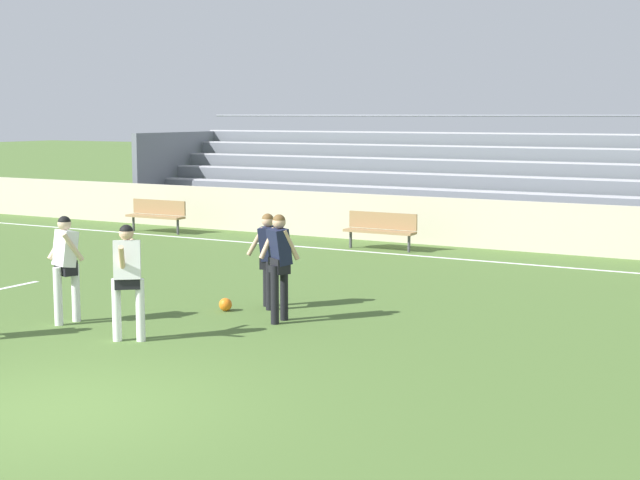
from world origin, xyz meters
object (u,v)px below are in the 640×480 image
at_px(player_dark_wide_left, 268,252).
at_px(player_white_dropping_back, 127,272).
at_px(bench_far_left, 381,227).
at_px(soccer_ball, 225,305).
at_px(player_white_overlapping, 66,259).
at_px(player_dark_challenging, 279,258).
at_px(bench_far_right, 157,213).
at_px(bleacher_stand, 527,182).

xyz_separation_m(player_dark_wide_left, player_white_dropping_back, (-0.53, -2.95, 0.06)).
relative_size(bench_far_left, player_white_dropping_back, 1.06).
relative_size(player_white_dropping_back, soccer_ball, 7.73).
distance_m(player_white_overlapping, soccer_ball, 2.72).
relative_size(player_dark_challenging, player_white_dropping_back, 1.01).
bearing_deg(player_dark_wide_left, bench_far_left, 100.16).
height_order(player_dark_wide_left, player_white_dropping_back, player_white_dropping_back).
bearing_deg(bench_far_right, soccer_ball, -45.19).
relative_size(bench_far_left, bench_far_right, 1.00).
height_order(player_dark_wide_left, player_white_overlapping, player_white_overlapping).
height_order(bleacher_stand, soccer_ball, bleacher_stand).
height_order(bench_far_right, player_white_overlapping, player_white_overlapping).
xyz_separation_m(bench_far_left, soccer_ball, (0.78, -7.71, -0.44)).
distance_m(bleacher_stand, player_white_overlapping, 14.84).
bearing_deg(player_dark_wide_left, bleacher_stand, 85.98).
height_order(player_white_overlapping, soccer_ball, player_white_overlapping).
height_order(bench_far_right, soccer_ball, bench_far_right).
bearing_deg(player_white_overlapping, soccer_ball, 50.05).
bearing_deg(player_white_dropping_back, bleacher_stand, 84.76).
bearing_deg(soccer_ball, bench_far_right, 134.81).
xyz_separation_m(player_dark_challenging, player_white_overlapping, (-2.87, -1.69, -0.01)).
bearing_deg(soccer_ball, player_dark_challenging, -12.59).
relative_size(player_dark_challenging, soccer_ball, 7.80).
bearing_deg(soccer_ball, bleacher_stand, 83.89).
distance_m(bleacher_stand, player_white_dropping_back, 15.03).
bearing_deg(player_white_overlapping, player_dark_challenging, 30.42).
xyz_separation_m(bench_far_left, player_dark_wide_left, (1.28, -7.16, 0.41)).
xyz_separation_m(bench_far_left, bench_far_right, (-6.87, 0.00, 0.00)).
height_order(bench_far_left, bench_far_right, same).
distance_m(bleacher_stand, player_dark_wide_left, 12.06).
relative_size(player_white_overlapping, soccer_ball, 7.72).
height_order(player_dark_challenging, player_dark_wide_left, player_dark_challenging).
relative_size(bench_far_right, player_dark_wide_left, 1.11).
relative_size(player_dark_wide_left, soccer_ball, 7.34).
distance_m(bleacher_stand, bench_far_left, 5.38).
height_order(bench_far_left, player_white_overlapping, player_white_overlapping).
relative_size(bench_far_left, soccer_ball, 8.18).
distance_m(bleacher_stand, soccer_ball, 12.71).
bearing_deg(bleacher_stand, bench_far_right, -151.63).
xyz_separation_m(bench_far_left, player_dark_challenging, (2.01, -7.98, 0.48)).
distance_m(bench_far_left, bench_far_right, 6.87).
bearing_deg(bench_far_left, player_white_overlapping, -95.09).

